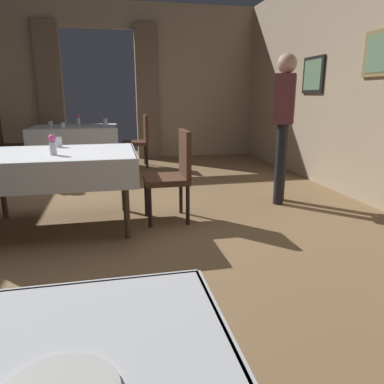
{
  "coord_description": "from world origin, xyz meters",
  "views": [
    {
      "loc": [
        0.21,
        -3.46,
        1.27
      ],
      "look_at": [
        1.05,
        0.45,
        0.19
      ],
      "focal_mm": 33.78,
      "sensor_mm": 36.0,
      "label": 1
    }
  ],
  "objects_px": {
    "glass_far_b": "(63,125)",
    "person_waiter_by_doorway": "(284,117)",
    "flower_vase_far": "(79,119)",
    "glass_far_c": "(105,122)",
    "chair_mid_right": "(174,171)",
    "dining_table_mid": "(56,161)",
    "flower_vase_mid": "(53,144)",
    "dining_table_far": "(75,132)",
    "chair_far_left": "(6,142)",
    "glass_mid_b": "(58,142)",
    "glass_far_d": "(51,124)",
    "chair_far_right": "(140,138)"
  },
  "relations": [
    {
      "from": "dining_table_far",
      "to": "chair_far_left",
      "type": "distance_m",
      "value": 1.12
    },
    {
      "from": "glass_mid_b",
      "to": "chair_far_left",
      "type": "bearing_deg",
      "value": 114.61
    },
    {
      "from": "glass_far_b",
      "to": "glass_far_d",
      "type": "bearing_deg",
      "value": 126.3
    },
    {
      "from": "dining_table_mid",
      "to": "flower_vase_mid",
      "type": "bearing_deg",
      "value": -86.83
    },
    {
      "from": "person_waiter_by_doorway",
      "to": "glass_far_b",
      "type": "bearing_deg",
      "value": 139.93
    },
    {
      "from": "glass_far_b",
      "to": "person_waiter_by_doorway",
      "type": "relative_size",
      "value": 0.05
    },
    {
      "from": "flower_vase_mid",
      "to": "glass_mid_b",
      "type": "xyz_separation_m",
      "value": [
        -0.03,
        0.53,
        -0.05
      ]
    },
    {
      "from": "chair_mid_right",
      "to": "glass_far_b",
      "type": "bearing_deg",
      "value": 117.25
    },
    {
      "from": "glass_mid_b",
      "to": "glass_far_d",
      "type": "height_order",
      "value": "glass_mid_b"
    },
    {
      "from": "dining_table_mid",
      "to": "dining_table_far",
      "type": "height_order",
      "value": "same"
    },
    {
      "from": "glass_far_c",
      "to": "glass_far_d",
      "type": "xyz_separation_m",
      "value": [
        -0.9,
        -0.07,
        -0.01
      ]
    },
    {
      "from": "chair_far_left",
      "to": "glass_mid_b",
      "type": "xyz_separation_m",
      "value": [
        1.19,
        -2.61,
        0.29
      ]
    },
    {
      "from": "dining_table_mid",
      "to": "glass_far_b",
      "type": "relative_size",
      "value": 15.76
    },
    {
      "from": "chair_far_left",
      "to": "flower_vase_far",
      "type": "xyz_separation_m",
      "value": [
        1.17,
        0.19,
        0.34
      ]
    },
    {
      "from": "chair_mid_right",
      "to": "person_waiter_by_doorway",
      "type": "bearing_deg",
      "value": 15.12
    },
    {
      "from": "dining_table_mid",
      "to": "flower_vase_mid",
      "type": "distance_m",
      "value": 0.24
    },
    {
      "from": "chair_far_right",
      "to": "glass_mid_b",
      "type": "distance_m",
      "value": 2.83
    },
    {
      "from": "chair_mid_right",
      "to": "dining_table_far",
      "type": "bearing_deg",
      "value": 112.28
    },
    {
      "from": "dining_table_mid",
      "to": "glass_mid_b",
      "type": "xyz_separation_m",
      "value": [
        -0.02,
        0.37,
        0.14
      ]
    },
    {
      "from": "glass_far_b",
      "to": "person_waiter_by_doorway",
      "type": "xyz_separation_m",
      "value": [
        2.74,
        -2.3,
        0.23
      ]
    },
    {
      "from": "chair_far_right",
      "to": "flower_vase_far",
      "type": "bearing_deg",
      "value": 171.05
    },
    {
      "from": "dining_table_mid",
      "to": "chair_far_right",
      "type": "relative_size",
      "value": 1.59
    },
    {
      "from": "chair_far_left",
      "to": "glass_far_c",
      "type": "height_order",
      "value": "chair_far_left"
    },
    {
      "from": "chair_far_right",
      "to": "glass_mid_b",
      "type": "xyz_separation_m",
      "value": [
        -1.02,
        -2.63,
        0.29
      ]
    },
    {
      "from": "glass_far_b",
      "to": "person_waiter_by_doorway",
      "type": "distance_m",
      "value": 3.58
    },
    {
      "from": "flower_vase_far",
      "to": "person_waiter_by_doorway",
      "type": "distance_m",
      "value": 3.76
    },
    {
      "from": "glass_mid_b",
      "to": "glass_far_b",
      "type": "xyz_separation_m",
      "value": [
        -0.23,
        2.31,
        -0.0
      ]
    },
    {
      "from": "dining_table_mid",
      "to": "flower_vase_far",
      "type": "xyz_separation_m",
      "value": [
        -0.04,
        3.16,
        0.19
      ]
    },
    {
      "from": "glass_far_b",
      "to": "glass_mid_b",
      "type": "bearing_deg",
      "value": -84.32
    },
    {
      "from": "dining_table_mid",
      "to": "person_waiter_by_doorway",
      "type": "bearing_deg",
      "value": 8.62
    },
    {
      "from": "glass_far_b",
      "to": "glass_far_c",
      "type": "height_order",
      "value": "glass_far_c"
    },
    {
      "from": "glass_far_d",
      "to": "chair_mid_right",
      "type": "bearing_deg",
      "value": -61.67
    },
    {
      "from": "person_waiter_by_doorway",
      "to": "glass_mid_b",
      "type": "bearing_deg",
      "value": -179.74
    },
    {
      "from": "person_waiter_by_doorway",
      "to": "dining_table_mid",
      "type": "bearing_deg",
      "value": -171.38
    },
    {
      "from": "dining_table_far",
      "to": "flower_vase_mid",
      "type": "height_order",
      "value": "flower_vase_mid"
    },
    {
      "from": "glass_far_c",
      "to": "glass_far_b",
      "type": "bearing_deg",
      "value": -148.84
    },
    {
      "from": "dining_table_mid",
      "to": "chair_far_right",
      "type": "height_order",
      "value": "chair_far_right"
    },
    {
      "from": "chair_far_left",
      "to": "person_waiter_by_doorway",
      "type": "relative_size",
      "value": 0.54
    },
    {
      "from": "chair_far_right",
      "to": "chair_far_left",
      "type": "xyz_separation_m",
      "value": [
        -2.21,
        -0.02,
        0.0
      ]
    },
    {
      "from": "chair_far_left",
      "to": "chair_mid_right",
      "type": "bearing_deg",
      "value": -51.71
    },
    {
      "from": "dining_table_mid",
      "to": "person_waiter_by_doorway",
      "type": "height_order",
      "value": "person_waiter_by_doorway"
    },
    {
      "from": "flower_vase_mid",
      "to": "glass_far_b",
      "type": "relative_size",
      "value": 1.95
    },
    {
      "from": "chair_far_right",
      "to": "glass_far_b",
      "type": "bearing_deg",
      "value": -165.84
    },
    {
      "from": "dining_table_mid",
      "to": "dining_table_far",
      "type": "relative_size",
      "value": 1.03
    },
    {
      "from": "glass_mid_b",
      "to": "glass_far_d",
      "type": "bearing_deg",
      "value": 100.09
    },
    {
      "from": "dining_table_far",
      "to": "chair_far_left",
      "type": "height_order",
      "value": "chair_far_left"
    },
    {
      "from": "flower_vase_mid",
      "to": "dining_table_far",
      "type": "bearing_deg",
      "value": 92.11
    },
    {
      "from": "glass_far_d",
      "to": "flower_vase_far",
      "type": "bearing_deg",
      "value": 18.72
    },
    {
      "from": "dining_table_mid",
      "to": "flower_vase_mid",
      "type": "relative_size",
      "value": 8.09
    },
    {
      "from": "person_waiter_by_doorway",
      "to": "glass_far_c",
      "type": "bearing_deg",
      "value": 127.49
    }
  ]
}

